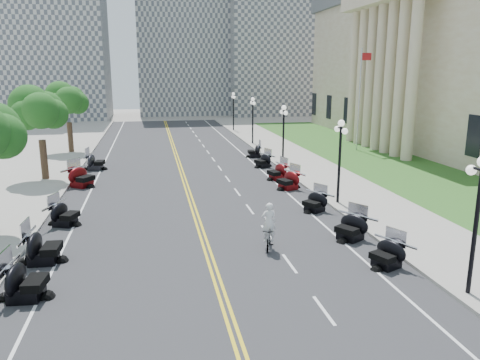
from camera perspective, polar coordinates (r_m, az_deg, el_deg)
ground at (r=23.01m, az=-4.58°, el=-6.84°), size 160.00×160.00×0.00m
road at (r=32.55m, az=-6.52°, el=-0.88°), size 16.00×90.00×0.01m
centerline_yellow_a at (r=32.54m, az=-6.73°, el=-0.87°), size 0.12×90.00×0.00m
centerline_yellow_b at (r=32.55m, az=-6.31°, el=-0.85°), size 0.12×90.00×0.00m
edge_line_north at (r=33.60m, az=4.42°, el=-0.37°), size 0.12×90.00×0.00m
edge_line_south at (r=32.73m, az=-17.76°, el=-1.34°), size 0.12×90.00×0.00m
lane_dash_4 at (r=16.54m, az=10.18°, el=-15.35°), size 0.12×2.00×0.00m
lane_dash_5 at (r=19.94m, az=6.05°, el=-10.06°), size 0.12×2.00×0.00m
lane_dash_6 at (r=23.53m, az=3.24°, el=-6.32°), size 0.12×2.00×0.00m
lane_dash_7 at (r=27.24m, az=1.20°, el=-3.57°), size 0.12×2.00×0.00m
lane_dash_8 at (r=31.01m, az=-0.33°, el=-1.48°), size 0.12×2.00×0.00m
lane_dash_9 at (r=34.84m, az=-1.53°, el=0.15°), size 0.12×2.00×0.00m
lane_dash_10 at (r=38.70m, az=-2.49°, el=1.46°), size 0.12×2.00×0.00m
lane_dash_11 at (r=42.59m, az=-3.27°, el=2.53°), size 0.12×2.00×0.00m
lane_dash_12 at (r=46.50m, az=-3.93°, el=3.42°), size 0.12×2.00×0.00m
lane_dash_13 at (r=50.42m, az=-4.48°, el=4.18°), size 0.12×2.00×0.00m
lane_dash_14 at (r=54.35m, az=-4.95°, el=4.82°), size 0.12×2.00×0.00m
lane_dash_15 at (r=58.29m, az=-5.37°, el=5.37°), size 0.12×2.00×0.00m
lane_dash_16 at (r=62.24m, az=-5.73°, el=5.86°), size 0.12×2.00×0.00m
lane_dash_17 at (r=66.20m, az=-6.04°, el=6.29°), size 0.12×2.00×0.00m
lane_dash_18 at (r=70.16m, az=-6.32°, el=6.67°), size 0.12×2.00×0.00m
lane_dash_19 at (r=74.12m, az=-6.58°, el=7.00°), size 0.12×2.00×0.00m
sidewalk_north at (r=34.87m, az=10.94°, el=0.03°), size 5.00×90.00×0.15m
sidewalk_south at (r=33.49m, az=-24.74°, el=-1.50°), size 5.00×90.00×0.15m
lawn at (r=44.85m, az=15.53°, el=2.66°), size 9.00×60.00×0.10m
distant_block_a at (r=85.14m, az=-22.32°, el=15.68°), size 18.00×14.00×26.00m
distant_block_b at (r=90.01m, az=-7.12°, el=17.62°), size 16.00×12.00×30.00m
distant_block_c at (r=89.90m, az=5.03°, el=15.12°), size 20.00×14.00×22.00m
street_lamp_1 at (r=18.10m, az=26.78°, el=-5.16°), size 0.50×1.20×4.90m
street_lamp_2 at (r=28.21m, az=12.03°, el=2.14°), size 0.50×1.20×4.90m
street_lamp_3 at (r=39.40m, az=5.30°, el=5.44°), size 0.50×1.20×4.90m
street_lamp_4 at (r=50.95m, az=1.56°, el=7.24°), size 0.50×1.20×4.90m
street_lamp_5 at (r=62.68m, az=-0.81°, el=8.35°), size 0.50×1.20×4.90m
flagpole at (r=48.07m, az=14.32°, el=9.36°), size 1.10×0.20×10.00m
tree_3 at (r=36.48m, az=-23.23°, el=7.23°), size 4.80×4.80×9.20m
tree_4 at (r=48.24m, az=-20.27°, el=8.67°), size 4.80×4.80×9.20m
motorcycle_n_4 at (r=20.19m, az=17.48°, el=-8.45°), size 2.36×2.36×1.25m
motorcycle_n_5 at (r=22.89m, az=13.35°, el=-5.48°), size 2.65×2.65×1.35m
motorcycle_n_6 at (r=27.04m, az=9.09°, el=-2.53°), size 2.43×2.43×1.24m
motorcycle_n_7 at (r=31.83m, az=5.91°, el=0.09°), size 2.56×2.56×1.38m
motorcycle_n_8 at (r=34.57m, az=4.59°, el=1.13°), size 2.36×2.36×1.34m
motorcycle_n_9 at (r=38.96m, az=2.81°, el=2.46°), size 2.33×2.33×1.25m
motorcycle_n_10 at (r=43.53m, az=1.77°, el=3.62°), size 1.98×1.98×1.28m
motorcycle_s_4 at (r=18.33m, az=-24.73°, el=-10.94°), size 2.32×2.32×1.48m
motorcycle_s_5 at (r=21.31m, az=-22.91°, el=-7.38°), size 2.26×2.26×1.51m
motorcycle_s_6 at (r=25.94m, az=-20.61°, el=-3.77°), size 2.49×2.49×1.35m
motorcycle_s_8 at (r=34.08m, az=-18.76°, el=0.48°), size 3.11×3.11×1.56m
motorcycle_s_9 at (r=39.67m, az=-17.22°, el=2.23°), size 2.38×2.38×1.47m
bicycle at (r=21.22m, az=3.51°, el=-7.11°), size 0.99×1.76×1.02m
cyclist_rider at (r=20.77m, az=3.56°, el=-3.42°), size 0.67×0.44×1.82m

